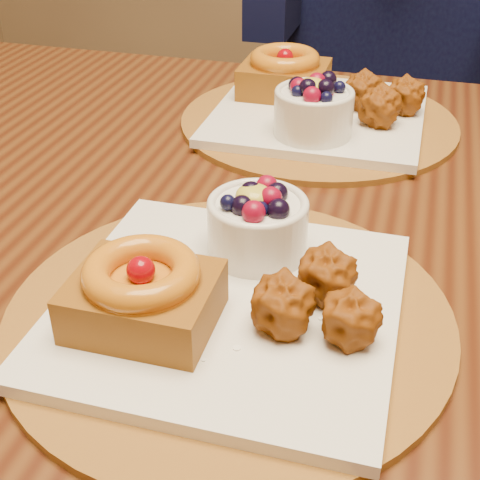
% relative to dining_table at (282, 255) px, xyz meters
% --- Properties ---
extents(dining_table, '(1.60, 0.90, 0.76)m').
position_rel_dining_table_xyz_m(dining_table, '(0.00, 0.00, 0.00)').
color(dining_table, '#38170A').
rests_on(dining_table, ground).
extents(place_setting_near, '(0.38, 0.38, 0.09)m').
position_rel_dining_table_xyz_m(place_setting_near, '(-0.00, -0.21, 0.10)').
color(place_setting_near, brown).
rests_on(place_setting_near, dining_table).
extents(place_setting_far, '(0.38, 0.38, 0.09)m').
position_rel_dining_table_xyz_m(place_setting_far, '(-0.00, 0.21, 0.11)').
color(place_setting_far, brown).
rests_on(place_setting_far, dining_table).
extents(chair_far, '(0.51, 0.51, 0.87)m').
position_rel_dining_table_xyz_m(chair_far, '(0.12, 0.77, -0.19)').
color(chair_far, black).
rests_on(chair_far, ground).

